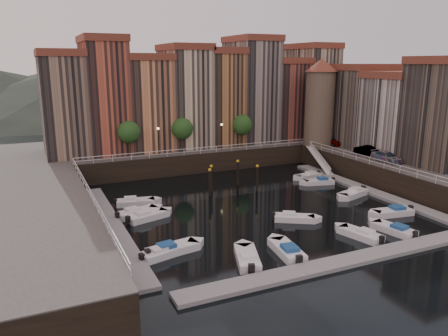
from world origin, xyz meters
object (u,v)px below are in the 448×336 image
gangway (319,159)px  mooring_pilings (229,178)px  corner_tower (320,101)px  boat_left_1 (163,252)px  boat_left_0 (172,249)px  car_c (386,157)px  car_a (332,141)px  boat_left_2 (147,216)px  car_b (369,152)px

gangway → mooring_pilings: bearing=-167.0°
corner_tower → boat_left_1: (-33.44, -23.98, -9.85)m
boat_left_0 → car_c: size_ratio=1.06×
boat_left_0 → car_a: 41.31m
gangway → car_c: car_c is taller
boat_left_0 → boat_left_2: size_ratio=1.02×
corner_tower → car_a: 6.80m
corner_tower → gangway: 9.86m
gangway → car_b: bearing=-54.8°
corner_tower → car_c: (0.94, -14.19, -6.52)m
corner_tower → boat_left_2: corner_tower is taller
car_c → corner_tower: bearing=90.3°
boat_left_1 → corner_tower: bearing=20.7°
mooring_pilings → car_b: (21.22, -2.05, 2.08)m
mooring_pilings → boat_left_2: bearing=-154.0°
car_b → corner_tower: bearing=84.3°
mooring_pilings → car_c: car_c is taller
mooring_pilings → boat_left_1: 20.66m
corner_tower → boat_left_0: bearing=-144.0°
car_c → car_b: bearing=80.7°
corner_tower → car_c: bearing=-86.2°
boat_left_1 → boat_left_2: boat_left_2 is taller
car_c → boat_left_2: bearing=177.1°
gangway → car_c: size_ratio=1.78×
mooring_pilings → boat_left_0: bearing=-129.8°
boat_left_0 → car_c: (33.54, 9.49, 3.30)m
gangway → boat_left_0: (-29.70, -19.18, -1.54)m
gangway → car_b: size_ratio=1.88×
mooring_pilings → boat_left_0: (-12.69, -15.26, -1.27)m
boat_left_1 → car_b: bearing=6.3°
car_b → car_c: 3.74m
boat_left_1 → car_c: car_c is taller
car_b → car_a: bearing=73.7°
gangway → boat_left_1: bearing=-147.5°
corner_tower → boat_left_0: corner_tower is taller
corner_tower → car_b: bearing=-82.8°
corner_tower → boat_left_0: size_ratio=2.77×
corner_tower → gangway: (-2.90, -4.50, -8.28)m
gangway → car_a: size_ratio=1.87×
gangway → boat_left_1: size_ratio=1.81×
gangway → boat_left_0: bearing=-147.1°
gangway → car_c: bearing=-68.4°
boat_left_0 → car_c: bearing=6.1°
car_a → car_c: car_a is taller
mooring_pilings → corner_tower: bearing=22.9°
car_a → boat_left_0: bearing=-147.7°
car_b → car_c: size_ratio=0.95×
boat_left_0 → boat_left_2: bearing=79.2°
gangway → mooring_pilings: 17.45m
boat_left_2 → car_b: bearing=-9.8°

